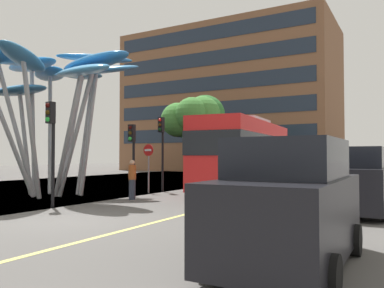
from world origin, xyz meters
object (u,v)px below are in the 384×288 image
Objects in this scene: leaf_sculpture at (48,75)px; traffic_light_island_mid at (162,138)px; traffic_light_kerb_far at (132,144)px; car_parked_near at (290,206)px; traffic_light_kerb_near at (51,131)px; pedestrian at (132,180)px; red_bus at (245,152)px; car_parked_mid at (357,183)px; no_entry_sign at (149,161)px.

leaf_sculpture is 6.43m from traffic_light_island_mid.
traffic_light_kerb_far reaches higher than car_parked_near.
leaf_sculpture is at bearing 155.69° from car_parked_near.
traffic_light_kerb_near reaches higher than traffic_light_kerb_far.
traffic_light_kerb_far is at bearing 128.10° from pedestrian.
red_bus is 2.64× the size of car_parked_mid.
traffic_light_kerb_far is 1.95× the size of pedestrian.
pedestrian is at bearing 141.88° from car_parked_near.
leaf_sculpture is (-7.23, -6.70, 3.60)m from red_bus.
pedestrian is at bearing -68.18° from no_entry_sign.
red_bus is at bearing 137.55° from car_parked_mid.
traffic_light_kerb_near is at bearing 161.33° from car_parked_near.
traffic_light_kerb_near is (3.19, -2.55, -2.89)m from leaf_sculpture.
no_entry_sign is at bearing 135.67° from car_parked_near.
traffic_light_kerb_near is at bearing -113.59° from red_bus.
traffic_light_kerb_near is 7.34m from traffic_light_island_mid.
traffic_light_island_mid is at bearing 132.47° from car_parked_near.
leaf_sculpture is 5.00m from traffic_light_kerb_near.
traffic_light_island_mid reaches higher than no_entry_sign.
no_entry_sign reaches higher than car_parked_mid.
car_parked_mid is 10.60m from no_entry_sign.
leaf_sculpture reaches higher than car_parked_mid.
red_bus is 10.12m from traffic_light_kerb_near.
pedestrian is at bearing -179.29° from car_parked_mid.
no_entry_sign is (-0.44, 1.92, -0.78)m from traffic_light_kerb_far.
car_parked_mid is at bearing -19.79° from traffic_light_island_mid.
traffic_light_kerb_near is at bearing -105.08° from pedestrian.
car_parked_mid is at bearing -42.45° from red_bus.
leaf_sculpture is 2.39× the size of traffic_light_kerb_near.
red_bus reaches higher than car_parked_mid.
traffic_light_kerb_near is at bearing -38.67° from leaf_sculpture.
leaf_sculpture is at bearing -123.88° from traffic_light_island_mid.
leaf_sculpture is at bearing -175.00° from car_parked_mid.
car_parked_near is (12.95, -5.85, -4.68)m from leaf_sculpture.
leaf_sculpture is 5.14m from traffic_light_kerb_far.
traffic_light_kerb_near is 10.46m from car_parked_near.
traffic_light_island_mid reaches higher than car_parked_near.
car_parked_mid is at bearing 20.20° from traffic_light_kerb_near.
traffic_light_island_mid is at bearing -154.50° from red_bus.
pedestrian is (-3.07, -5.65, -1.24)m from red_bus.
traffic_light_kerb_far is at bearing -127.93° from red_bus.
leaf_sculpture is 3.73× the size of no_entry_sign.
leaf_sculpture is at bearing -137.17° from red_bus.
traffic_light_kerb_far is 1.92m from pedestrian.
traffic_light_island_mid reaches higher than pedestrian.
car_parked_near is 2.39× the size of pedestrian.
leaf_sculpture is 2.77× the size of traffic_light_kerb_far.
car_parked_near is at bearing -44.33° from no_entry_sign.
red_bus reaches higher than pedestrian.
car_parked_mid is at bearing -4.32° from traffic_light_kerb_far.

